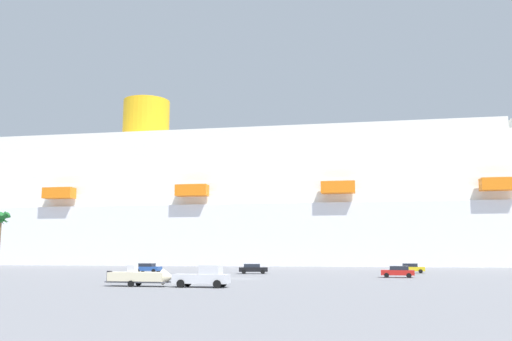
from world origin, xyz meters
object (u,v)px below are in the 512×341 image
(small_boat_on_trailer, at_px, (143,277))
(parked_car_red_hatchback, at_px, (398,271))
(palm_tree, at_px, (0,222))
(parked_car_blue_suv, at_px, (148,268))
(parked_car_black_coupe, at_px, (253,269))
(parked_car_yellow_taxi, at_px, (411,268))
(pickup_truck, at_px, (204,277))
(cruise_ship, at_px, (288,211))

(small_boat_on_trailer, height_order, parked_car_red_hatchback, small_boat_on_trailer)
(palm_tree, relative_size, parked_car_blue_suv, 2.11)
(parked_car_black_coupe, bearing_deg, parked_car_yellow_taxi, 12.86)
(small_boat_on_trailer, bearing_deg, palm_tree, 144.06)
(palm_tree, bearing_deg, small_boat_on_trailer, -35.94)
(pickup_truck, xyz_separation_m, small_boat_on_trailer, (-6.44, 0.61, -0.08))
(palm_tree, xyz_separation_m, parked_car_blue_suv, (18.91, 13.22, -7.10))
(palm_tree, bearing_deg, cruise_ship, 61.35)
(parked_car_yellow_taxi, bearing_deg, small_boat_on_trailer, -130.55)
(pickup_truck, height_order, parked_car_yellow_taxi, pickup_truck)
(cruise_ship, height_order, parked_car_red_hatchback, cruise_ship)
(parked_car_blue_suv, relative_size, parked_car_red_hatchback, 0.98)
(cruise_ship, xyz_separation_m, parked_car_yellow_taxi, (23.62, -55.00, -13.91))
(pickup_truck, distance_m, parked_car_red_hatchback, 32.04)
(small_boat_on_trailer, xyz_separation_m, parked_car_black_coupe, (7.24, 32.81, -0.13))
(parked_car_blue_suv, bearing_deg, parked_car_black_coupe, -6.48)
(parked_car_yellow_taxi, relative_size, parked_car_black_coupe, 0.94)
(cruise_ship, relative_size, parked_car_red_hatchback, 65.89)
(parked_car_yellow_taxi, bearing_deg, parked_car_black_coupe, -167.14)
(parked_car_blue_suv, bearing_deg, pickup_truck, -63.89)
(small_boat_on_trailer, relative_size, parked_car_yellow_taxi, 1.81)
(pickup_truck, relative_size, parked_car_blue_suv, 1.27)
(pickup_truck, bearing_deg, parked_car_yellow_taxi, 55.84)
(cruise_ship, bearing_deg, parked_car_red_hatchback, -74.94)
(parked_car_black_coupe, xyz_separation_m, parked_car_red_hatchback, (21.45, -10.37, -0.00))
(pickup_truck, distance_m, parked_car_yellow_taxi, 47.53)
(parked_car_black_coupe, bearing_deg, pickup_truck, -91.37)
(small_boat_on_trailer, relative_size, parked_car_black_coupe, 1.71)
(palm_tree, relative_size, parked_car_black_coupe, 1.98)
(cruise_ship, distance_m, palm_tree, 82.41)
(parked_car_yellow_taxi, bearing_deg, palm_tree, -164.84)
(pickup_truck, bearing_deg, parked_car_red_hatchback, 46.02)
(parked_car_yellow_taxi, distance_m, parked_car_black_coupe, 26.56)
(cruise_ship, xyz_separation_m, small_boat_on_trailer, (-9.52, -93.73, -13.79))
(cruise_ship, distance_m, pickup_truck, 95.38)
(parked_car_blue_suv, xyz_separation_m, parked_car_red_hatchback, (39.64, -12.43, -0.00))
(cruise_ship, bearing_deg, parked_car_yellow_taxi, -66.76)
(cruise_ship, height_order, palm_tree, cruise_ship)
(palm_tree, bearing_deg, parked_car_blue_suv, 34.96)
(small_boat_on_trailer, distance_m, parked_car_blue_suv, 36.55)
(cruise_ship, height_order, pickup_truck, cruise_ship)
(small_boat_on_trailer, xyz_separation_m, parked_car_red_hatchback, (28.69, 22.44, -0.13))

